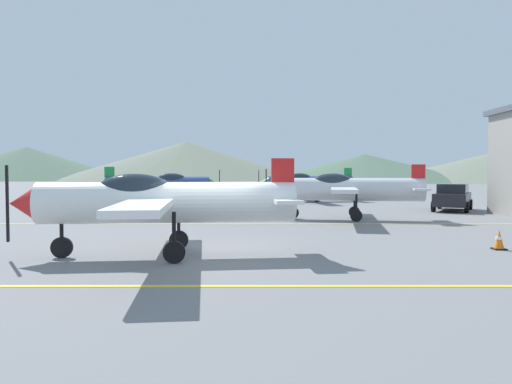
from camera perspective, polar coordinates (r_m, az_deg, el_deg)
name	(u,v)px	position (r m, az deg, el deg)	size (l,w,h in m)	color
ground_plane	(215,255)	(13.61, -4.84, -7.40)	(400.00, 400.00, 0.00)	slate
apron_line_near	(199,286)	(9.97, -6.77, -10.95)	(80.00, 0.16, 0.01)	yellow
apron_line_far	(231,224)	(21.72, -2.92, -3.75)	(80.00, 0.16, 0.01)	yellow
airplane_near	(160,201)	(13.45, -11.27, -1.05)	(7.84, 9.00, 2.69)	white
airplane_mid	(347,189)	(24.14, 10.68, 0.40)	(7.85, 8.99, 2.69)	silver
airplane_far	(165,184)	(33.46, -10.72, 0.91)	(7.87, 8.96, 2.69)	#33478C
airplane_back	(309,182)	(39.04, 6.24, 1.12)	(7.85, 8.99, 2.69)	#33478C
car_sedan	(455,197)	(31.54, 22.39, -0.52)	(3.59, 4.64, 1.62)	black
traffic_cone_front	(502,240)	(16.16, 26.95, -5.07)	(0.36, 0.36, 0.59)	black
hill_left	(30,163)	(175.56, -25.10, 3.07)	(68.87, 68.87, 10.79)	#4C6651
hill_centerleft	(188,161)	(157.80, -7.99, 3.65)	(81.55, 81.55, 12.33)	slate
hill_centerright	(367,168)	(130.70, 12.92, 2.79)	(57.72, 57.72, 7.21)	#4C6651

